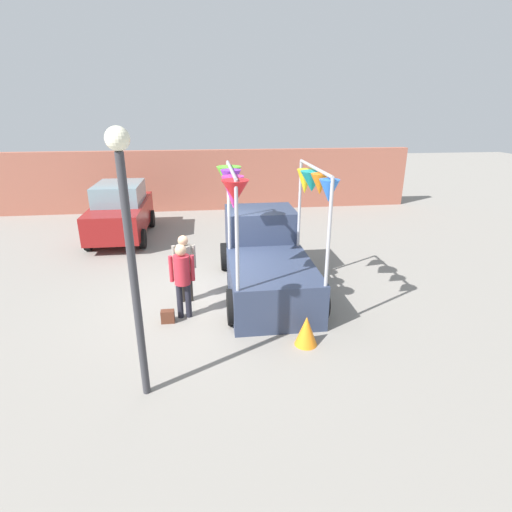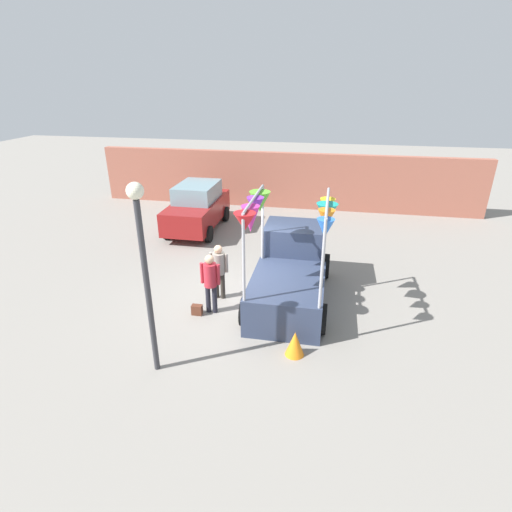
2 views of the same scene
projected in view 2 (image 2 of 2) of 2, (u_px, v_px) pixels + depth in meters
The scene contains 9 objects.
ground_plane at pixel (244, 299), 11.34m from camera, with size 60.00×60.00×0.00m, color gray.
vendor_truck at pixel (291, 267), 11.22m from camera, with size 2.38×4.06×3.16m.
parked_car at pixel (197, 207), 16.22m from camera, with size 1.88×4.00×1.88m.
person_customer at pixel (210, 278), 10.33m from camera, with size 0.53×0.34×1.67m.
person_vendor at pixel (219, 267), 11.04m from camera, with size 0.53×0.34×1.62m.
handbag at pixel (197, 310), 10.57m from camera, with size 0.28×0.16×0.28m, color #592D1E.
street_lamp at pixel (143, 257), 7.57m from camera, with size 0.32×0.32×4.10m.
brick_boundary_wall at pixel (284, 180), 18.91m from camera, with size 18.00×0.36×2.60m, color #9E5947.
folded_kite_bundle_tangerine at pixel (295, 344), 8.97m from camera, with size 0.44×0.44×0.60m, color orange.
Camera 2 is at (2.18, -9.60, 5.78)m, focal length 28.00 mm.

